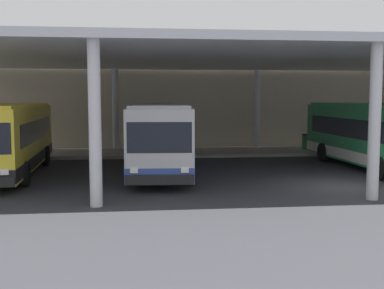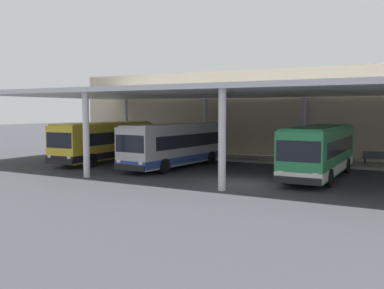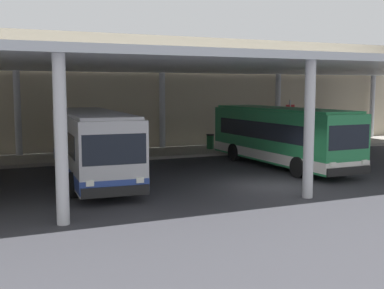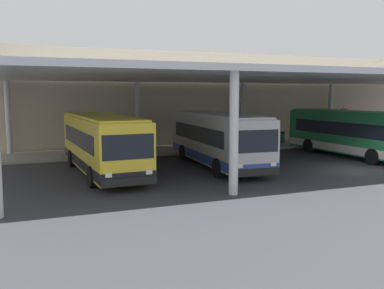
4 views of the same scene
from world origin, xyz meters
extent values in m
plane|color=#333338|center=(0.00, 0.00, 0.00)|extent=(200.00, 200.00, 0.00)
cube|color=gray|center=(0.00, 11.75, 0.09)|extent=(42.00, 4.50, 0.18)
cube|color=#C1B293|center=(0.00, 15.00, 3.89)|extent=(48.00, 1.60, 7.79)
cube|color=silver|center=(0.00, 5.50, 5.40)|extent=(40.00, 17.00, 0.30)
cylinder|color=silver|center=(-18.50, 13.50, 2.62)|extent=(0.40, 0.40, 5.25)
cylinder|color=silver|center=(-9.25, -2.50, 2.62)|extent=(0.40, 0.40, 5.25)
cylinder|color=silver|center=(-9.25, 13.50, 2.62)|extent=(0.40, 0.40, 5.25)
cylinder|color=silver|center=(0.00, -2.50, 2.62)|extent=(0.40, 0.40, 5.25)
cylinder|color=silver|center=(0.00, 13.50, 2.62)|extent=(0.40, 0.40, 5.25)
cube|color=yellow|center=(-13.63, 4.44, 1.70)|extent=(2.97, 10.50, 2.70)
cube|color=black|center=(-13.63, 4.44, 0.70)|extent=(2.99, 10.52, 0.50)
cube|color=black|center=(-13.64, 4.59, 2.00)|extent=(2.93, 8.64, 0.90)
cube|color=black|center=(-13.40, -0.70, 2.05)|extent=(2.30, 0.22, 1.10)
cube|color=black|center=(-13.40, -0.79, 0.55)|extent=(2.45, 0.27, 0.36)
cube|color=yellow|center=(-13.63, 4.44, 3.11)|extent=(2.75, 10.08, 0.12)
cube|color=yellow|center=(-13.40, -0.67, 2.87)|extent=(1.75, 0.20, 0.28)
cube|color=white|center=(-14.30, -0.82, 0.90)|extent=(0.28, 0.09, 0.20)
cube|color=white|center=(-12.50, -0.74, 0.90)|extent=(0.28, 0.09, 0.20)
cylinder|color=black|center=(-14.71, 1.17, 0.50)|extent=(0.33, 1.01, 1.00)
cylinder|color=black|center=(-12.26, 1.28, 0.50)|extent=(0.33, 1.01, 1.00)
cylinder|color=black|center=(-14.99, 7.24, 0.50)|extent=(0.33, 1.01, 1.00)
cylinder|color=black|center=(-12.54, 7.36, 0.50)|extent=(0.33, 1.01, 1.00)
cube|color=#B7B7BC|center=(-6.83, 4.31, 1.70)|extent=(3.13, 10.53, 2.70)
cube|color=#2D4799|center=(-6.83, 4.31, 0.70)|extent=(3.15, 10.55, 0.50)
cube|color=black|center=(-6.82, 4.46, 2.00)|extent=(3.06, 8.67, 0.90)
cube|color=black|center=(-7.15, -0.83, 2.05)|extent=(2.30, 0.26, 1.10)
cube|color=black|center=(-7.15, -0.92, 0.55)|extent=(2.46, 0.31, 0.36)
cube|color=silver|center=(-6.83, 4.31, 3.11)|extent=(2.90, 10.11, 0.12)
cube|color=yellow|center=(-7.15, -0.80, 2.87)|extent=(1.75, 0.23, 0.28)
cube|color=white|center=(-8.05, -0.86, 0.90)|extent=(0.28, 0.10, 0.20)
cube|color=white|center=(-6.25, -0.97, 0.90)|extent=(0.28, 0.10, 0.20)
cylinder|color=black|center=(-8.25, 1.16, 0.50)|extent=(0.34, 1.02, 1.00)
cylinder|color=black|center=(-5.81, 1.01, 0.50)|extent=(0.34, 1.02, 1.00)
cylinder|color=black|center=(-7.88, 7.24, 0.50)|extent=(0.34, 1.02, 1.00)
cylinder|color=black|center=(-5.44, 7.09, 0.50)|extent=(0.34, 1.02, 1.00)
cube|color=#28844C|center=(3.38, 4.40, 1.70)|extent=(2.69, 10.44, 2.70)
cube|color=white|center=(3.38, 4.40, 0.70)|extent=(2.71, 10.46, 0.50)
cube|color=black|center=(3.38, 4.55, 2.00)|extent=(2.70, 8.57, 0.90)
cube|color=black|center=(3.48, -0.75, 2.05)|extent=(2.30, 0.16, 1.10)
cube|color=black|center=(3.48, -0.84, 0.55)|extent=(2.45, 0.21, 0.36)
cube|color=#2A8B50|center=(3.38, 4.40, 3.11)|extent=(2.48, 10.02, 0.12)
cube|color=yellow|center=(3.48, -0.72, 2.87)|extent=(1.75, 0.15, 0.28)
cube|color=white|center=(2.58, -0.85, 0.90)|extent=(0.28, 0.09, 0.20)
cube|color=white|center=(4.38, -0.82, 0.90)|extent=(0.28, 0.09, 0.20)
cylinder|color=black|center=(2.22, 1.15, 0.50)|extent=(0.30, 1.01, 1.00)
cylinder|color=black|center=(4.67, 1.19, 0.50)|extent=(0.30, 1.01, 1.00)
cylinder|color=black|center=(2.10, 7.23, 0.50)|extent=(0.30, 1.01, 1.00)
cylinder|color=black|center=(4.55, 7.28, 0.50)|extent=(0.30, 1.01, 1.00)
cube|color=#4C515B|center=(5.78, 11.75, 0.63)|extent=(1.80, 0.44, 0.08)
cube|color=#4C515B|center=(5.78, 11.95, 0.88)|extent=(1.80, 0.06, 0.44)
cube|color=#2D2D33|center=(5.08, 11.75, 0.41)|extent=(0.10, 0.36, 0.45)
cylinder|color=#236638|center=(2.71, 11.62, 0.63)|extent=(0.48, 0.48, 0.90)
cylinder|color=black|center=(2.71, 11.62, 1.12)|extent=(0.52, 0.52, 0.08)
camera|label=1|loc=(-7.98, -18.09, 3.47)|focal=45.79mm
camera|label=2|loc=(9.51, -22.81, 4.15)|focal=40.87mm
camera|label=3|loc=(-11.63, -17.78, 4.21)|focal=46.11mm
camera|label=4|loc=(-17.52, -18.32, 4.29)|focal=39.32mm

